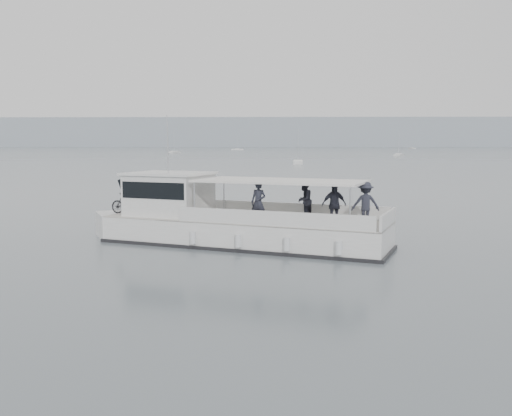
{
  "coord_description": "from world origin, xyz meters",
  "views": [
    {
      "loc": [
        -3.19,
        -24.03,
        4.37
      ],
      "look_at": [
        -3.83,
        -0.04,
        1.6
      ],
      "focal_mm": 40.0,
      "sensor_mm": 36.0,
      "label": 1
    }
  ],
  "objects": [
    {
      "name": "ground",
      "position": [
        0.0,
        0.0,
        0.0
      ],
      "size": [
        1400.0,
        1400.0,
        0.0
      ],
      "primitive_type": "plane",
      "color": "slate",
      "rests_on": "ground"
    },
    {
      "name": "headland",
      "position": [
        0.0,
        560.0,
        14.0
      ],
      "size": [
        1400.0,
        90.0,
        28.0
      ],
      "primitive_type": "cube",
      "color": "#939EA8",
      "rests_on": "ground"
    },
    {
      "name": "tour_boat",
      "position": [
        -5.46,
        0.39,
        0.96
      ],
      "size": [
        13.62,
        7.51,
        5.83
      ],
      "rotation": [
        0.0,
        0.0,
        -0.36
      ],
      "color": "white",
      "rests_on": "ground"
    },
    {
      "name": "moored_fleet",
      "position": [
        -10.95,
        197.77,
        0.36
      ],
      "size": [
        433.31,
        324.72,
        9.85
      ],
      "color": "white",
      "rests_on": "ground"
    }
  ]
}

